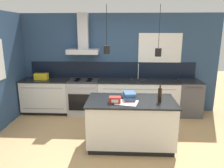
{
  "coord_description": "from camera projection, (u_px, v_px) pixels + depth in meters",
  "views": [
    {
      "loc": [
        0.27,
        -3.82,
        2.19
      ],
      "look_at": [
        0.05,
        0.72,
        1.05
      ],
      "focal_mm": 35.0,
      "sensor_mm": 36.0,
      "label": 1
    }
  ],
  "objects": [
    {
      "name": "ground_plane",
      "position": [
        108.0,
        145.0,
        4.24
      ],
      "size": [
        16.0,
        16.0,
        0.0
      ],
      "primitive_type": "plane",
      "color": "tan",
      "rests_on": "ground"
    },
    {
      "name": "wall_back",
      "position": [
        111.0,
        61.0,
        5.85
      ],
      "size": [
        5.6,
        2.1,
        2.6
      ],
      "color": "navy",
      "rests_on": "ground_plane"
    },
    {
      "name": "counter_run_left",
      "position": [
        47.0,
        96.0,
        5.85
      ],
      "size": [
        1.24,
        0.64,
        0.91
      ],
      "color": "black",
      "rests_on": "ground_plane"
    },
    {
      "name": "counter_run_sink",
      "position": [
        138.0,
        97.0,
        5.74
      ],
      "size": [
        2.07,
        0.64,
        1.32
      ],
      "color": "black",
      "rests_on": "ground_plane"
    },
    {
      "name": "oven_range",
      "position": [
        84.0,
        97.0,
        5.8
      ],
      "size": [
        0.8,
        0.66,
        0.91
      ],
      "color": "#B5B5BA",
      "rests_on": "ground_plane"
    },
    {
      "name": "dishwasher",
      "position": [
        189.0,
        98.0,
        5.68
      ],
      "size": [
        0.58,
        0.65,
        0.91
      ],
      "color": "#4C4C51",
      "rests_on": "ground_plane"
    },
    {
      "name": "kitchen_island",
      "position": [
        131.0,
        122.0,
        4.18
      ],
      "size": [
        1.65,
        0.92,
        0.91
      ],
      "color": "black",
      "rests_on": "ground_plane"
    },
    {
      "name": "bottle_on_island",
      "position": [
        160.0,
        95.0,
        3.92
      ],
      "size": [
        0.07,
        0.07,
        0.32
      ],
      "color": "black",
      "rests_on": "kitchen_island"
    },
    {
      "name": "book_stack",
      "position": [
        129.0,
        96.0,
        4.07
      ],
      "size": [
        0.26,
        0.37,
        0.15
      ],
      "color": "#B2332D",
      "rests_on": "kitchen_island"
    },
    {
      "name": "red_supply_box",
      "position": [
        115.0,
        100.0,
        3.91
      ],
      "size": [
        0.21,
        0.15,
        0.11
      ],
      "color": "red",
      "rests_on": "kitchen_island"
    },
    {
      "name": "paper_pile",
      "position": [
        127.0,
        102.0,
        3.93
      ],
      "size": [
        0.45,
        0.41,
        0.01
      ],
      "color": "silver",
      "rests_on": "kitchen_island"
    },
    {
      "name": "yellow_toolbox",
      "position": [
        41.0,
        76.0,
        5.73
      ],
      "size": [
        0.34,
        0.18,
        0.19
      ],
      "color": "gold",
      "rests_on": "counter_run_left"
    }
  ]
}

